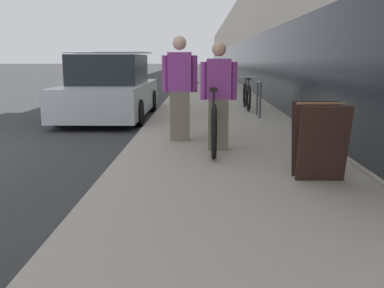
# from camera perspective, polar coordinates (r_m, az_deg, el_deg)

# --- Properties ---
(sidewalk_slab) EXTENTS (3.22, 70.00, 0.10)m
(sidewalk_slab) POSITION_cam_1_polar(r_m,az_deg,el_deg) (26.78, 2.10, 8.29)
(sidewalk_slab) COLOR gray
(sidewalk_slab) RESTS_ON ground
(storefront_facade) EXTENTS (10.01, 70.00, 4.80)m
(storefront_facade) POSITION_cam_1_polar(r_m,az_deg,el_deg) (35.45, 12.99, 12.56)
(storefront_facade) COLOR beige
(storefront_facade) RESTS_ON ground
(tandem_bicycle) EXTENTS (0.52, 2.76, 0.98)m
(tandem_bicycle) POSITION_cam_1_polar(r_m,az_deg,el_deg) (6.94, 2.70, 3.24)
(tandem_bicycle) COLOR black
(tandem_bicycle) RESTS_ON sidewalk_slab
(person_rider) EXTENTS (0.55, 0.22, 1.63)m
(person_rider) POSITION_cam_1_polar(r_m,az_deg,el_deg) (6.55, 3.55, 6.34)
(person_rider) COLOR #756B5B
(person_rider) RESTS_ON sidewalk_slab
(person_bystander) EXTENTS (0.60, 0.23, 1.75)m
(person_bystander) POSITION_cam_1_polar(r_m,az_deg,el_deg) (7.29, -1.64, 7.35)
(person_bystander) COLOR #756B5B
(person_bystander) RESTS_ON sidewalk_slab
(bike_rack_hoop) EXTENTS (0.05, 0.60, 0.84)m
(bike_rack_hoop) POSITION_cam_1_polar(r_m,az_deg,el_deg) (10.47, 8.89, 6.43)
(bike_rack_hoop) COLOR #4C4C51
(bike_rack_hoop) RESTS_ON sidewalk_slab
(cruiser_bike_nearest) EXTENTS (0.52, 1.67, 0.88)m
(cruiser_bike_nearest) POSITION_cam_1_polar(r_m,az_deg,el_deg) (12.01, 7.32, 6.42)
(cruiser_bike_nearest) COLOR black
(cruiser_bike_nearest) RESTS_ON sidewalk_slab
(sandwich_board_sign) EXTENTS (0.56, 0.56, 0.90)m
(sandwich_board_sign) POSITION_cam_1_polar(r_m,az_deg,el_deg) (5.18, 16.60, 0.41)
(sandwich_board_sign) COLOR #331E19
(sandwich_board_sign) RESTS_ON sidewalk_slab
(parked_sedan_curbside) EXTENTS (2.01, 4.57, 1.65)m
(parked_sedan_curbside) POSITION_cam_1_polar(r_m,az_deg,el_deg) (11.07, -10.84, 7.11)
(parked_sedan_curbside) COLOR silver
(parked_sedan_curbside) RESTS_ON ground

